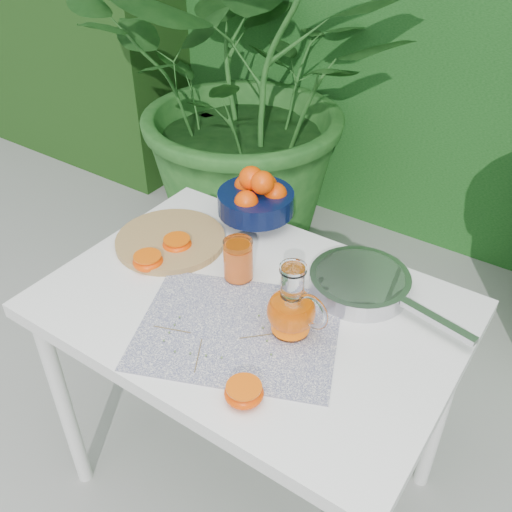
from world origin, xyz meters
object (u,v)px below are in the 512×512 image
Objects in this scene: cutting_board at (171,240)px; saute_pan at (361,282)px; white_table at (252,327)px; juice_pitcher at (292,309)px; fruit_bowl at (256,197)px.

saute_pan reaches higher than cutting_board.
saute_pan reaches higher than white_table.
cutting_board is at bearing -167.92° from saute_pan.
juice_pitcher is 0.24m from saute_pan.
fruit_bowl reaches higher than saute_pan.
white_table is at bearing 166.96° from juice_pitcher.
juice_pitcher is at bearing -46.02° from fruit_bowl.
juice_pitcher is 0.40× the size of saute_pan.
fruit_bowl is (-0.20, 0.31, 0.16)m from white_table.
saute_pan is (0.07, 0.22, -0.04)m from juice_pitcher.
cutting_board is (-0.33, 0.08, 0.09)m from white_table.
white_table is 5.43× the size of juice_pitcher.
white_table is 2.18× the size of saute_pan.
juice_pitcher is at bearing -106.31° from saute_pan.
white_table is 3.27× the size of cutting_board.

